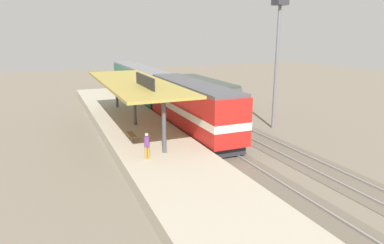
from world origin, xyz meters
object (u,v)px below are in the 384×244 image
Objects in this scene: platform_bench at (132,135)px; locomotive at (192,107)px; light_mast at (278,36)px; passenger_carriage_single at (139,82)px; person_waiting at (147,145)px; freight_car at (203,95)px.

platform_bench is 0.12× the size of locomotive.
platform_bench is 15.58m from light_mast.
light_mast is (7.80, -19.07, 6.08)m from passenger_carriage_single.
person_waiting is at bearing -103.59° from passenger_carriage_single.
light_mast reaches higher than person_waiting.
platform_bench is 0.15× the size of light_mast.
freight_car is at bearing 44.05° from platform_bench.
freight_car is at bearing 58.94° from locomotive.
freight_car is at bearing -66.06° from passenger_carriage_single.
locomotive is 9.89m from light_mast.
person_waiting is at bearing -89.97° from platform_bench.
freight_car reaches higher than person_waiting.
passenger_carriage_single is at bearing 76.41° from person_waiting.
passenger_carriage_single is 1.67× the size of freight_car.
person_waiting is at bearing -126.28° from freight_car.
platform_bench is 14.76m from freight_car.
passenger_carriage_single is 11.70× the size of person_waiting.
light_mast is (13.80, 1.55, 7.05)m from platform_bench.
locomotive is 8.44× the size of person_waiting.
platform_bench is at bearing -135.95° from freight_car.
light_mast is (3.20, -8.71, 6.43)m from freight_car.
person_waiting is at bearing -131.40° from locomotive.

